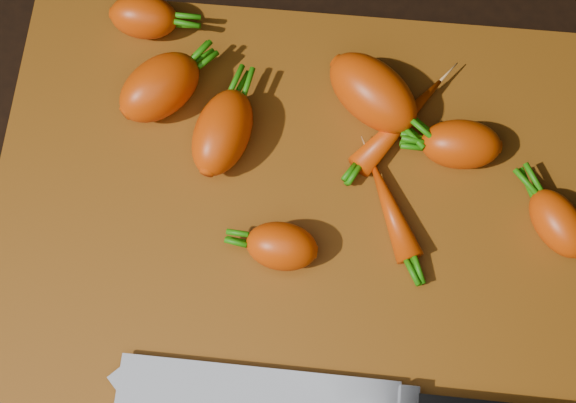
{
  "coord_description": "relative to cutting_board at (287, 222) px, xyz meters",
  "views": [
    {
      "loc": [
        0.02,
        -0.2,
        0.65
      ],
      "look_at": [
        0.0,
        0.01,
        0.03
      ],
      "focal_mm": 50.0,
      "sensor_mm": 36.0,
      "label": 1
    }
  ],
  "objects": [
    {
      "name": "carrot_7",
      "position": [
        0.09,
        0.09,
        0.02
      ],
      "size": [
        0.08,
        0.1,
        0.02
      ],
      "primitive_type": "ellipsoid",
      "rotation": [
        0.0,
        0.0,
        0.92
      ],
      "color": "#CF3F06",
      "rests_on": "cutting_board"
    },
    {
      "name": "carrot_4",
      "position": [
        0.14,
        0.07,
        0.03
      ],
      "size": [
        0.07,
        0.04,
        0.04
      ],
      "primitive_type": "ellipsoid",
      "rotation": [
        0.0,
        0.0,
        3.17
      ],
      "color": "#CF3F06",
      "rests_on": "cutting_board"
    },
    {
      "name": "carrot_1",
      "position": [
        -0.0,
        -0.03,
        0.03
      ],
      "size": [
        0.06,
        0.04,
        0.04
      ],
      "primitive_type": "ellipsoid",
      "rotation": [
        0.0,
        0.0,
        3.06
      ],
      "color": "#CF3F06",
      "rests_on": "cutting_board"
    },
    {
      "name": "carrot_6",
      "position": [
        0.22,
        0.01,
        0.02
      ],
      "size": [
        0.07,
        0.07,
        0.04
      ],
      "primitive_type": "ellipsoid",
      "rotation": [
        0.0,
        0.0,
        2.17
      ],
      "color": "#CF3F06",
      "rests_on": "cutting_board"
    },
    {
      "name": "knife",
      "position": [
        0.01,
        -0.14,
        0.01
      ],
      "size": [
        0.35,
        0.04,
        0.02
      ],
      "rotation": [
        0.0,
        0.0,
        -0.01
      ],
      "color": "gray",
      "rests_on": "cutting_board"
    },
    {
      "name": "carrot_3",
      "position": [
        -0.06,
        0.06,
        0.03
      ],
      "size": [
        0.06,
        0.09,
        0.05
      ],
      "primitive_type": "ellipsoid",
      "rotation": [
        0.0,
        0.0,
        1.34
      ],
      "color": "#CF3F06",
      "rests_on": "cutting_board"
    },
    {
      "name": "carrot_2",
      "position": [
        0.06,
        0.11,
        0.03
      ],
      "size": [
        0.1,
        0.1,
        0.05
      ],
      "primitive_type": "ellipsoid",
      "rotation": [
        0.0,
        0.0,
        -0.69
      ],
      "color": "#CF3F06",
      "rests_on": "cutting_board"
    },
    {
      "name": "cutting_board",
      "position": [
        0.0,
        0.0,
        0.0
      ],
      "size": [
        0.5,
        0.4,
        0.01
      ],
      "primitive_type": "cube",
      "color": "brown",
      "rests_on": "ground"
    },
    {
      "name": "carrot_5",
      "position": [
        -0.14,
        0.17,
        0.03
      ],
      "size": [
        0.06,
        0.04,
        0.04
      ],
      "primitive_type": "ellipsoid",
      "rotation": [
        0.0,
        0.0,
        -0.04
      ],
      "color": "#CF3F06",
      "rests_on": "cutting_board"
    },
    {
      "name": "ground",
      "position": [
        0.0,
        0.0,
        -0.01
      ],
      "size": [
        2.0,
        2.0,
        0.01
      ],
      "primitive_type": "cube",
      "color": "black"
    },
    {
      "name": "carrot_0",
      "position": [
        -0.12,
        0.1,
        0.03
      ],
      "size": [
        0.09,
        0.09,
        0.05
      ],
      "primitive_type": "ellipsoid",
      "rotation": [
        0.0,
        0.0,
        0.8
      ],
      "color": "#CF3F06",
      "rests_on": "cutting_board"
    },
    {
      "name": "carrot_8",
      "position": [
        0.08,
        0.01,
        0.02
      ],
      "size": [
        0.06,
        0.09,
        0.02
      ],
      "primitive_type": "ellipsoid",
      "rotation": [
        0.0,
        0.0,
        1.99
      ],
      "color": "#CF3F06",
      "rests_on": "cutting_board"
    }
  ]
}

